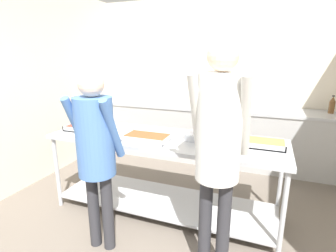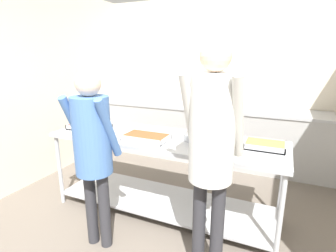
{
  "view_description": "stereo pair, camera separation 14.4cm",
  "coord_description": "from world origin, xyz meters",
  "px_view_note": "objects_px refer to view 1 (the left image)",
  "views": [
    {
      "loc": [
        0.85,
        -0.97,
        1.72
      ],
      "look_at": [
        -0.14,
        1.59,
        0.98
      ],
      "focal_mm": 28.0,
      "sensor_mm": 36.0,
      "label": 1
    },
    {
      "loc": [
        0.98,
        -0.92,
        1.72
      ],
      "look_at": [
        -0.14,
        1.59,
        0.98
      ],
      "focal_mm": 28.0,
      "sensor_mm": 36.0,
      "label": 2
    }
  ],
  "objects_px": {
    "sauce_pan": "(198,136)",
    "serving_tray_roast": "(265,144)",
    "broccoli_bowl": "(233,135)",
    "guest_serving_right": "(219,139)",
    "water_bottle": "(332,105)",
    "serving_tray_greens": "(147,138)",
    "serving_tray_vegetables": "(87,128)",
    "plate_stack": "(122,130)",
    "guest_serving_left": "(96,144)"
  },
  "relations": [
    {
      "from": "sauce_pan",
      "to": "serving_tray_roast",
      "type": "bearing_deg",
      "value": 1.95
    },
    {
      "from": "broccoli_bowl",
      "to": "guest_serving_right",
      "type": "distance_m",
      "value": 0.92
    },
    {
      "from": "guest_serving_right",
      "to": "water_bottle",
      "type": "height_order",
      "value": "guest_serving_right"
    },
    {
      "from": "serving_tray_greens",
      "to": "sauce_pan",
      "type": "bearing_deg",
      "value": 23.71
    },
    {
      "from": "serving_tray_roast",
      "to": "water_bottle",
      "type": "bearing_deg",
      "value": 63.49
    },
    {
      "from": "sauce_pan",
      "to": "serving_tray_roast",
      "type": "distance_m",
      "value": 0.66
    },
    {
      "from": "serving_tray_vegetables",
      "to": "plate_stack",
      "type": "distance_m",
      "value": 0.42
    },
    {
      "from": "serving_tray_vegetables",
      "to": "water_bottle",
      "type": "xyz_separation_m",
      "value": [
        2.79,
        1.84,
        0.14
      ]
    },
    {
      "from": "sauce_pan",
      "to": "serving_tray_roast",
      "type": "relative_size",
      "value": 1.16
    },
    {
      "from": "serving_tray_roast",
      "to": "guest_serving_right",
      "type": "bearing_deg",
      "value": -112.6
    },
    {
      "from": "serving_tray_greens",
      "to": "water_bottle",
      "type": "bearing_deg",
      "value": 44.1
    },
    {
      "from": "serving_tray_roast",
      "to": "sauce_pan",
      "type": "bearing_deg",
      "value": -178.05
    },
    {
      "from": "plate_stack",
      "to": "guest_serving_left",
      "type": "distance_m",
      "value": 0.81
    },
    {
      "from": "guest_serving_right",
      "to": "plate_stack",
      "type": "bearing_deg",
      "value": 149.79
    },
    {
      "from": "serving_tray_greens",
      "to": "water_bottle",
      "type": "distance_m",
      "value": 2.76
    },
    {
      "from": "serving_tray_greens",
      "to": "sauce_pan",
      "type": "xyz_separation_m",
      "value": [
        0.48,
        0.21,
        0.01
      ]
    },
    {
      "from": "guest_serving_right",
      "to": "broccoli_bowl",
      "type": "bearing_deg",
      "value": 89.84
    },
    {
      "from": "sauce_pan",
      "to": "guest_serving_right",
      "type": "height_order",
      "value": "guest_serving_right"
    },
    {
      "from": "serving_tray_vegetables",
      "to": "sauce_pan",
      "type": "relative_size",
      "value": 1.16
    },
    {
      "from": "serving_tray_greens",
      "to": "broccoli_bowl",
      "type": "distance_m",
      "value": 0.9
    },
    {
      "from": "plate_stack",
      "to": "broccoli_bowl",
      "type": "bearing_deg",
      "value": 8.63
    },
    {
      "from": "guest_serving_right",
      "to": "guest_serving_left",
      "type": "bearing_deg",
      "value": -176.36
    },
    {
      "from": "guest_serving_left",
      "to": "serving_tray_vegetables",
      "type": "bearing_deg",
      "value": 132.24
    },
    {
      "from": "plate_stack",
      "to": "guest_serving_right",
      "type": "bearing_deg",
      "value": -30.21
    },
    {
      "from": "serving_tray_vegetables",
      "to": "guest_serving_left",
      "type": "relative_size",
      "value": 0.3
    },
    {
      "from": "serving_tray_greens",
      "to": "serving_tray_roast",
      "type": "bearing_deg",
      "value": 11.55
    },
    {
      "from": "serving_tray_greens",
      "to": "guest_serving_right",
      "type": "relative_size",
      "value": 0.25
    },
    {
      "from": "plate_stack",
      "to": "guest_serving_right",
      "type": "xyz_separation_m",
      "value": [
        1.22,
        -0.71,
        0.24
      ]
    },
    {
      "from": "plate_stack",
      "to": "guest_serving_right",
      "type": "relative_size",
      "value": 0.14
    },
    {
      "from": "broccoli_bowl",
      "to": "serving_tray_roast",
      "type": "bearing_deg",
      "value": -22.26
    },
    {
      "from": "sauce_pan",
      "to": "serving_tray_roast",
      "type": "xyz_separation_m",
      "value": [
        0.66,
        0.02,
        -0.01
      ]
    },
    {
      "from": "serving_tray_vegetables",
      "to": "broccoli_bowl",
      "type": "distance_m",
      "value": 1.65
    },
    {
      "from": "guest_serving_left",
      "to": "sauce_pan",
      "type": "bearing_deg",
      "value": 50.21
    },
    {
      "from": "plate_stack",
      "to": "water_bottle",
      "type": "height_order",
      "value": "water_bottle"
    },
    {
      "from": "serving_tray_vegetables",
      "to": "broccoli_bowl",
      "type": "bearing_deg",
      "value": 9.89
    },
    {
      "from": "serving_tray_greens",
      "to": "guest_serving_left",
      "type": "xyz_separation_m",
      "value": [
        -0.19,
        -0.6,
        0.1
      ]
    },
    {
      "from": "serving_tray_greens",
      "to": "guest_serving_left",
      "type": "distance_m",
      "value": 0.63
    },
    {
      "from": "serving_tray_roast",
      "to": "plate_stack",
      "type": "bearing_deg",
      "value": -177.92
    },
    {
      "from": "plate_stack",
      "to": "guest_serving_left",
      "type": "relative_size",
      "value": 0.16
    },
    {
      "from": "broccoli_bowl",
      "to": "guest_serving_right",
      "type": "height_order",
      "value": "guest_serving_right"
    },
    {
      "from": "broccoli_bowl",
      "to": "guest_serving_left",
      "type": "height_order",
      "value": "guest_serving_left"
    },
    {
      "from": "sauce_pan",
      "to": "broccoli_bowl",
      "type": "xyz_separation_m",
      "value": [
        0.34,
        0.15,
        -0.0
      ]
    },
    {
      "from": "sauce_pan",
      "to": "guest_serving_left",
      "type": "bearing_deg",
      "value": -129.79
    },
    {
      "from": "serving_tray_greens",
      "to": "broccoli_bowl",
      "type": "bearing_deg",
      "value": 23.75
    },
    {
      "from": "water_bottle",
      "to": "serving_tray_greens",
      "type": "bearing_deg",
      "value": -135.9
    },
    {
      "from": "plate_stack",
      "to": "serving_tray_vegetables",
      "type": "bearing_deg",
      "value": -166.41
    },
    {
      "from": "guest_serving_left",
      "to": "guest_serving_right",
      "type": "height_order",
      "value": "guest_serving_right"
    },
    {
      "from": "guest_serving_left",
      "to": "water_bottle",
      "type": "xyz_separation_m",
      "value": [
        2.17,
        2.52,
        0.04
      ]
    },
    {
      "from": "guest_serving_left",
      "to": "guest_serving_right",
      "type": "relative_size",
      "value": 0.88
    },
    {
      "from": "plate_stack",
      "to": "broccoli_bowl",
      "type": "xyz_separation_m",
      "value": [
        1.22,
        0.19,
        0.01
      ]
    }
  ]
}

